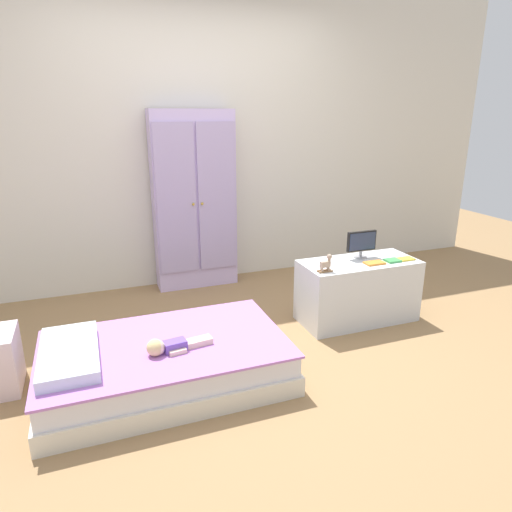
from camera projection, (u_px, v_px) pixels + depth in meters
ground_plane at (256, 353)px, 3.15m from camera, size 10.00×10.00×0.02m
back_wall at (195, 139)px, 4.14m from camera, size 6.40×0.05×2.70m
bed at (166, 363)px, 2.76m from camera, size 1.45×0.88×0.26m
pillow at (69, 354)px, 2.53m from camera, size 0.31×0.63×0.07m
doll at (168, 346)px, 2.61m from camera, size 0.39×0.14×0.10m
wardrobe at (194, 201)px, 4.14m from camera, size 0.74×0.26×1.61m
tv_stand at (358, 291)px, 3.57m from camera, size 0.91×0.41×0.49m
tv_monitor at (362, 243)px, 3.54m from camera, size 0.25×0.10×0.22m
rocking_horse_toy at (326, 263)px, 3.25m from camera, size 0.11×0.04×0.13m
book_orange at (374, 263)px, 3.43m from camera, size 0.15×0.09×0.01m
book_green at (392, 260)px, 3.49m from camera, size 0.11×0.09×0.02m
book_yellow at (406, 259)px, 3.53m from camera, size 0.13×0.08×0.01m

